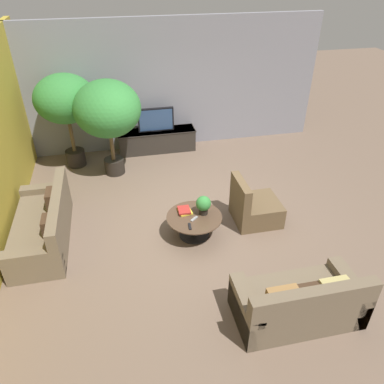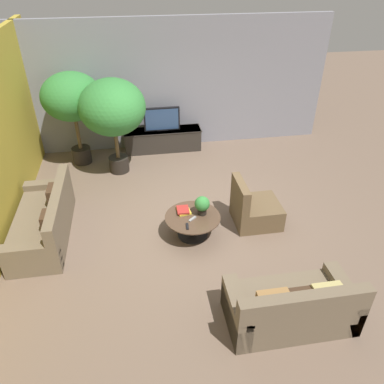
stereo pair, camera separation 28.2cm
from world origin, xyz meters
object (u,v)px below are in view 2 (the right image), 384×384
Objects in this scene: potted_plant_tabletop at (202,205)px; coffee_table at (193,222)px; media_console at (163,139)px; potted_palm_corner at (112,109)px; television at (162,119)px; couch_by_wall at (45,222)px; armchair_wicker at (254,210)px; couch_near_entry at (291,307)px; potted_palm_tall at (72,99)px.

coffee_table is at bearing -162.43° from potted_plant_tabletop.
media_console is 0.91× the size of potted_palm_corner.
couch_by_wall is (-2.31, -2.97, -0.52)m from television.
potted_palm_corner reaches higher than armchair_wicker.
potted_palm_corner is (-2.22, 4.49, 1.15)m from couch_near_entry.
coffee_table is at bearing -55.40° from potted_palm_tall.
couch_by_wall reaches higher than media_console.
armchair_wicker reaches higher than potted_plant_tabletop.
potted_palm_tall reaches higher than media_console.
couch_by_wall is at bearing -127.88° from television.
couch_near_entry is 5.14m from potted_palm_corner.
media_console is at bearing 90.00° from television.
couch_near_entry is (0.97, -2.00, 0.01)m from coffee_table.
couch_near_entry reaches higher than potted_plant_tabletop.
couch_by_wall is 0.98× the size of potted_palm_corner.
media_console reaches higher than coffee_table.
potted_palm_tall is 6.18× the size of potted_plant_tabletop.
couch_near_entry is 2.22m from potted_plant_tabletop.
couch_by_wall is 5.99× the size of potted_plant_tabletop.
potted_palm_tall is 3.86m from potted_plant_tabletop.
armchair_wicker is 2.56× the size of potted_plant_tabletop.
couch_by_wall is 1.22× the size of couch_near_entry.
television is 0.51× the size of couch_near_entry.
television reaches higher than coffee_table.
couch_by_wall is 2.93m from potted_palm_tall.
coffee_table is 0.47× the size of couch_by_wall.
potted_palm_corner is 6.13× the size of potted_plant_tabletop.
potted_plant_tabletop is (2.27, -2.99, -0.93)m from potted_palm_tall.
potted_palm_corner reaches higher than couch_near_entry.
potted_palm_corner is (1.24, 2.09, 1.16)m from couch_by_wall.
coffee_table is 2.22m from couch_near_entry.
coffee_table is 0.36m from potted_plant_tabletop.
television is 0.99× the size of armchair_wicker.
potted_palm_tall is at bearing 171.44° from couch_by_wall.
television is at bearing 10.04° from potted_palm_tall.
television is at bearing 39.68° from potted_palm_corner.
potted_plant_tabletop is at bearing -59.83° from potted_palm_corner.
potted_palm_corner is at bearing -32.77° from potted_palm_tall.
media_console is at bearing 93.08° from coffee_table.
armchair_wicker is at bearing 86.63° from couch_by_wall.
potted_palm_corner reaches higher than coffee_table.
armchair_wicker is 0.41× the size of potted_palm_tall.
potted_palm_tall is 1.01× the size of potted_palm_corner.
coffee_table is at bearing -64.17° from couch_near_entry.
coffee_table is 1.16m from armchair_wicker.
potted_plant_tabletop is at bearing 98.16° from armchair_wicker.
armchair_wicker is 1.03m from potted_plant_tabletop.
couch_near_entry is (3.46, -2.40, 0.01)m from couch_by_wall.
coffee_table is at bearing 80.71° from couch_by_wall.
couch_by_wall is at bearing 172.42° from potted_plant_tabletop.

